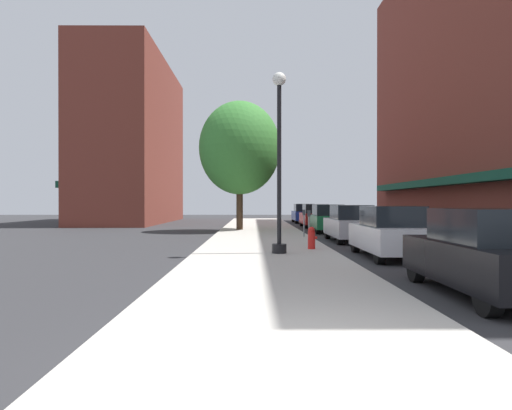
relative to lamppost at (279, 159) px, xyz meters
The scene contains 14 objects.
ground_plane 8.92m from the lamppost, 64.70° to the left, with size 90.00×90.00×0.00m, color #2D2D30.
sidewalk_slab 9.10m from the lamppost, 92.98° to the left, with size 4.80×50.00×0.12m, color #B7B2A8.
building_far_background 29.15m from the lamppost, 113.36° to the left, with size 6.80×18.00×14.14m.
lamppost is the anchor object (origin of this frame).
fire_hydrant 3.26m from the lamppost, 48.12° to the left, with size 0.33×0.26×0.79m.
parking_meter_near 5.96m from the lamppost, 73.07° to the left, with size 0.14×0.09×1.31m.
parking_meter_far 7.82m from the lamppost, 77.61° to the left, with size 0.14×0.09×1.31m.
tree_near 13.61m from the lamppost, 97.13° to the left, with size 4.95×4.95×7.84m.
car_black 7.80m from the lamppost, 61.37° to the right, with size 1.80×4.30×1.66m.
car_white 4.30m from the lamppost, ahead, with size 1.80×4.30×1.66m.
car_silver 7.26m from the lamppost, 58.74° to the left, with size 1.80×4.30×1.66m.
car_green 13.16m from the lamppost, 74.05° to the left, with size 1.80×4.30×1.66m.
car_red 18.57m from the lamppost, 78.87° to the left, with size 1.80×4.30×1.66m.
car_blue 25.72m from the lamppost, 82.02° to the left, with size 1.80×4.30×1.66m.
Camera 1 is at (-0.41, -4.81, 1.77)m, focal length 32.91 mm.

